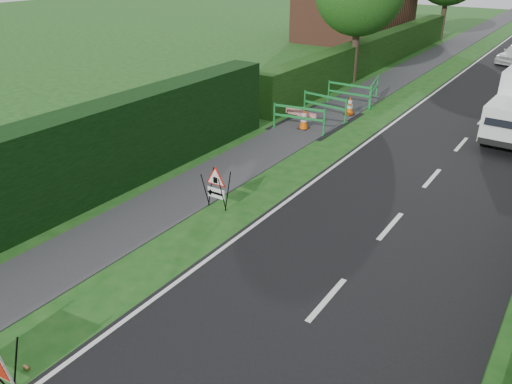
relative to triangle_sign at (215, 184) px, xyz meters
The scene contains 14 objects.
ground 3.40m from the triangle_sign, 58.50° to the right, with size 120.00×120.00×0.00m, color #174914.
footpath 32.20m from the triangle_sign, 92.25° to the left, with size 2.00×90.00×0.02m, color #2D2D30.
hedge_west_near 4.38m from the triangle_sign, 139.04° to the right, with size 1.10×18.00×2.50m, color black.
hedge_west_far 19.46m from the triangle_sign, 99.66° to the left, with size 1.00×24.00×1.80m, color #14380F.
house_west 28.48m from the triangle_sign, 106.92° to the left, with size 7.50×7.40×7.88m.
triangle_sign is the anchor object (origin of this frame).
traffic_cone_3 7.16m from the triangle_sign, 100.05° to the left, with size 0.38×0.38×0.79m.
traffic_cone_4 9.70m from the triangle_sign, 93.22° to the left, with size 0.38×0.38×0.79m.
ped_barrier_0 6.81m from the triangle_sign, 100.83° to the left, with size 2.09×0.66×1.00m.
ped_barrier_1 8.78m from the triangle_sign, 97.91° to the left, with size 2.09×0.60×1.00m.
ped_barrier_2 11.00m from the triangle_sign, 96.02° to the left, with size 2.06×0.36×1.00m.
ped_barrier_3 12.10m from the triangle_sign, 92.29° to the left, with size 0.80×2.09×1.00m.
redwhite_plank 7.70m from the triangle_sign, 102.34° to the left, with size 1.50×0.04×0.25m, color red.
litter_can 6.35m from the triangle_sign, 81.46° to the right, with size 0.07×0.07×0.12m, color #BF7F4C.
Camera 1 is at (5.78, -6.35, 6.26)m, focal length 35.00 mm.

